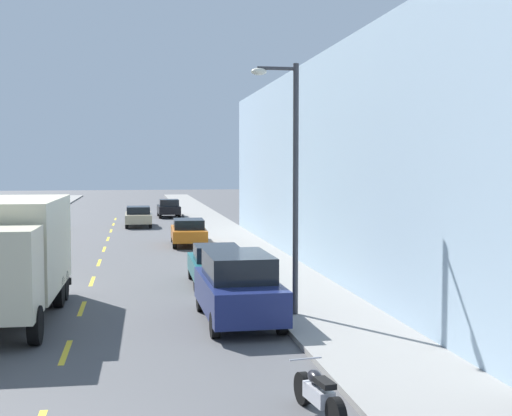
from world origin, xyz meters
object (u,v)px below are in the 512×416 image
object	(u,v)px
parked_suv_navy	(238,287)
moving_champagne_sedan	(138,216)
delivery_box_truck	(14,251)
parked_hatchback_black	(169,208)
parked_suv_burgundy	(3,239)
parked_motorcycle	(318,395)
parked_hatchback_teal	(215,264)
parked_sedan_orange	(189,231)
parked_sedan_charcoal	(45,219)
parked_sedan_red	(26,230)
street_lamp	(291,171)

from	to	relation	value
parked_suv_navy	moving_champagne_sedan	size ratio (longest dim) A/B	1.07
delivery_box_truck	parked_hatchback_black	distance (m)	37.65
parked_suv_burgundy	parked_motorcycle	xyz separation A→B (m)	(9.12, -21.71, -0.58)
delivery_box_truck	parked_suv_burgundy	size ratio (longest dim) A/B	1.62
parked_hatchback_black	parked_suv_navy	size ratio (longest dim) A/B	0.83
parked_suv_burgundy	parked_motorcycle	world-z (taller)	parked_suv_burgundy
moving_champagne_sedan	parked_motorcycle	size ratio (longest dim) A/B	2.20
parked_hatchback_teal	parked_sedan_orange	world-z (taller)	parked_hatchback_teal
parked_sedan_orange	moving_champagne_sedan	world-z (taller)	same
parked_hatchback_black	parked_motorcycle	xyz separation A→B (m)	(0.45, -46.26, -0.35)
parked_sedan_charcoal	parked_hatchback_black	bearing A→B (deg)	49.51
parked_motorcycle	parked_hatchback_teal	bearing A→B (deg)	91.15
moving_champagne_sedan	parked_suv_navy	bearing A→B (deg)	-85.06
parked_hatchback_teal	parked_sedan_red	xyz separation A→B (m)	(-8.82, 14.80, -0.01)
parked_hatchback_black	parked_sedan_orange	world-z (taller)	parked_hatchback_black
parked_hatchback_teal	parked_sedan_red	size ratio (longest dim) A/B	0.89
parked_hatchback_teal	parked_sedan_orange	bearing A→B (deg)	90.16
parked_suv_burgundy	parked_sedan_charcoal	xyz separation A→B (m)	(0.03, 14.44, -0.24)
delivery_box_truck	street_lamp	bearing A→B (deg)	-10.87
parked_suv_burgundy	parked_hatchback_black	xyz separation A→B (m)	(8.66, 24.55, -0.23)
parked_sedan_red	parked_sedan_orange	bearing A→B (deg)	-14.18
parked_suv_burgundy	street_lamp	bearing A→B (deg)	-53.75
parked_sedan_red	parked_hatchback_black	bearing A→B (deg)	64.24
parked_hatchback_teal	moving_champagne_sedan	xyz separation A→B (m)	(-2.68, 24.46, -0.01)
parked_sedan_orange	parked_motorcycle	distance (m)	26.15
moving_champagne_sedan	parked_motorcycle	distance (m)	38.14
parked_suv_burgundy	parked_motorcycle	distance (m)	23.56
parked_sedan_orange	parked_suv_burgundy	bearing A→B (deg)	-153.31
delivery_box_truck	parked_motorcycle	xyz separation A→B (m)	(6.55, -9.12, -1.50)
parked_suv_burgundy	parked_sedan_red	size ratio (longest dim) A/B	1.06
street_lamp	moving_champagne_sedan	size ratio (longest dim) A/B	1.57
parked_hatchback_black	parked_motorcycle	distance (m)	46.26
parked_hatchback_teal	parked_suv_navy	size ratio (longest dim) A/B	0.83
parked_sedan_orange	moving_champagne_sedan	distance (m)	12.17
parked_suv_burgundy	parked_sedan_orange	bearing A→B (deg)	26.69
parked_suv_burgundy	parked_hatchback_black	world-z (taller)	parked_suv_burgundy
parked_hatchback_black	parked_motorcycle	world-z (taller)	parked_hatchback_black
parked_suv_navy	moving_champagne_sedan	distance (m)	30.63
delivery_box_truck	parked_suv_burgundy	xyz separation A→B (m)	(-2.57, 12.59, -0.93)
delivery_box_truck	parked_hatchback_teal	xyz separation A→B (m)	(6.27, 4.43, -1.16)
parked_motorcycle	parked_suv_navy	bearing A→B (deg)	92.38
parked_sedan_red	parked_hatchback_black	distance (m)	19.87
parked_hatchback_teal	parked_suv_navy	xyz separation A→B (m)	(-0.04, -6.05, 0.23)
moving_champagne_sedan	delivery_box_truck	bearing A→B (deg)	-97.09
parked_hatchback_black	moving_champagne_sedan	world-z (taller)	parked_hatchback_black
delivery_box_truck	parked_sedan_charcoal	distance (m)	27.17
parked_hatchback_teal	parked_hatchback_black	size ratio (longest dim) A/B	0.99
parked_hatchback_teal	parked_sedan_charcoal	world-z (taller)	parked_hatchback_teal
parked_hatchback_black	parked_suv_navy	xyz separation A→B (m)	(0.14, -38.76, 0.23)
street_lamp	parked_hatchback_teal	xyz separation A→B (m)	(-1.48, 5.92, -3.46)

